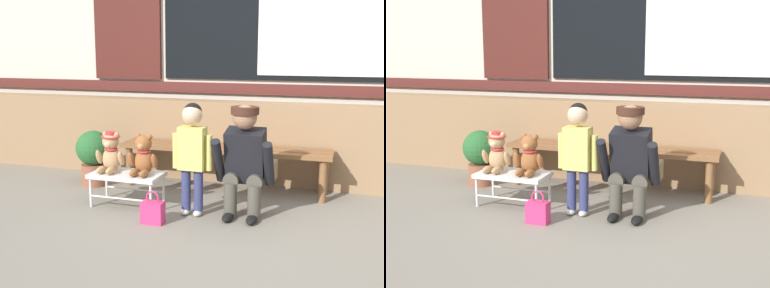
{
  "view_description": "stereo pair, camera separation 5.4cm",
  "coord_description": "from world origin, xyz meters",
  "views": [
    {
      "loc": [
        0.89,
        -3.57,
        1.41
      ],
      "look_at": [
        -0.46,
        0.55,
        0.55
      ],
      "focal_mm": 45.93,
      "sensor_mm": 36.0,
      "label": 1
    },
    {
      "loc": [
        0.94,
        -3.55,
        1.41
      ],
      "look_at": [
        -0.46,
        0.55,
        0.55
      ],
      "focal_mm": 45.93,
      "sensor_mm": 36.0,
      "label": 2
    }
  ],
  "objects": [
    {
      "name": "adult_crouching",
      "position": [
        0.08,
        0.35,
        0.48
      ],
      "size": [
        0.5,
        0.49,
        0.95
      ],
      "color": "#4C473D",
      "rests_on": "ground"
    },
    {
      "name": "small_display_bench",
      "position": [
        -0.99,
        0.3,
        0.27
      ],
      "size": [
        0.64,
        0.36,
        0.3
      ],
      "color": "silver",
      "rests_on": "ground"
    },
    {
      "name": "shop_facade",
      "position": [
        0.0,
        1.94,
        1.62
      ],
      "size": [
        8.23,
        0.26,
        3.21
      ],
      "color": "beige",
      "rests_on": "ground"
    },
    {
      "name": "wooden_bench_long",
      "position": [
        -0.29,
        1.06,
        0.37
      ],
      "size": [
        2.1,
        0.4,
        0.44
      ],
      "color": "brown",
      "rests_on": "ground"
    },
    {
      "name": "ground_plane",
      "position": [
        0.0,
        0.0,
        0.0
      ],
      "size": [
        60.0,
        60.0,
        0.0
      ],
      "primitive_type": "plane",
      "color": "gray"
    },
    {
      "name": "handbag_on_ground",
      "position": [
        -0.59,
        -0.06,
        0.1
      ],
      "size": [
        0.18,
        0.11,
        0.27
      ],
      "color": "#E53370",
      "rests_on": "ground"
    },
    {
      "name": "child_standing",
      "position": [
        -0.36,
        0.24,
        0.59
      ],
      "size": [
        0.35,
        0.18,
        0.96
      ],
      "color": "navy",
      "rests_on": "ground"
    },
    {
      "name": "brick_low_wall",
      "position": [
        0.0,
        1.43,
        0.42
      ],
      "size": [
        8.06,
        0.25,
        0.85
      ],
      "primitive_type": "cube",
      "color": "#997551",
      "rests_on": "ground"
    },
    {
      "name": "potted_plant",
      "position": [
        -1.61,
        0.8,
        0.32
      ],
      "size": [
        0.36,
        0.36,
        0.57
      ],
      "color": "brown",
      "rests_on": "ground"
    },
    {
      "name": "teddy_bear_plain",
      "position": [
        -0.83,
        0.3,
        0.46
      ],
      "size": [
        0.28,
        0.26,
        0.36
      ],
      "color": "#93562D",
      "rests_on": "small_display_bench"
    },
    {
      "name": "teddy_bear_with_hat",
      "position": [
        -1.15,
        0.3,
        0.47
      ],
      "size": [
        0.28,
        0.27,
        0.36
      ],
      "color": "tan",
      "rests_on": "small_display_bench"
    }
  ]
}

